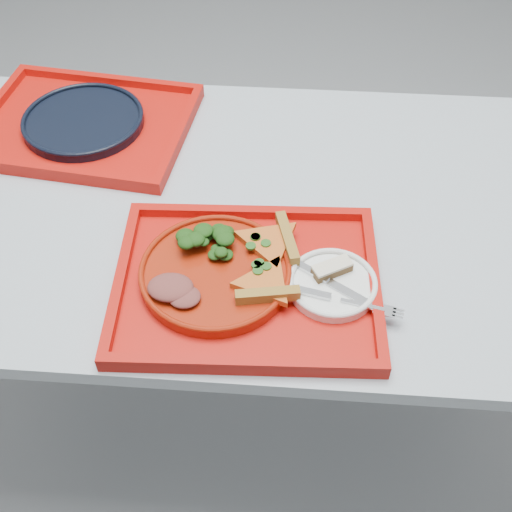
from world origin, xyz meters
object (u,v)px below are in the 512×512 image
at_px(dessert_bar, 332,269).
at_px(dinner_plate, 216,274).
at_px(tray_main, 247,286).
at_px(tray_far, 85,127).
at_px(navy_plate, 84,122).

bearing_deg(dessert_bar, dinner_plate, 154.18).
distance_m(tray_main, tray_far, 0.57).
distance_m(tray_far, dessert_bar, 0.67).
relative_size(navy_plate, dessert_bar, 3.58).
bearing_deg(tray_far, dessert_bar, -29.72).
bearing_deg(dessert_bar, tray_main, 159.64).
distance_m(tray_main, dessert_bar, 0.15).
xyz_separation_m(tray_far, dessert_bar, (0.53, -0.40, 0.03)).
distance_m(dinner_plate, dessert_bar, 0.20).
relative_size(tray_main, tray_far, 1.00).
relative_size(dinner_plate, dessert_bar, 3.58).
xyz_separation_m(dinner_plate, dessert_bar, (0.20, 0.01, 0.01)).
distance_m(tray_main, dinner_plate, 0.06).
height_order(tray_far, dinner_plate, dinner_plate).
bearing_deg(navy_plate, tray_main, -47.05).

